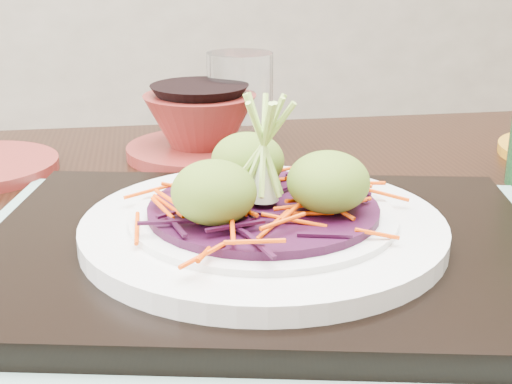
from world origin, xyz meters
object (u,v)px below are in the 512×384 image
object	(u,v)px
serving_tray	(263,249)
white_plate	(263,226)
dining_table	(266,361)
terracotta_bowl_set	(201,129)
water_glass	(240,100)

from	to	relation	value
serving_tray	white_plate	bearing A→B (deg)	81.53
dining_table	terracotta_bowl_set	xyz separation A→B (m)	(0.00, 0.27, 0.14)
dining_table	white_plate	xyz separation A→B (m)	(-0.01, -0.03, 0.14)
dining_table	terracotta_bowl_set	distance (m)	0.30
white_plate	terracotta_bowl_set	distance (m)	0.30
serving_tray	white_plate	world-z (taller)	white_plate
white_plate	water_glass	bearing A→B (deg)	78.52
serving_tray	terracotta_bowl_set	world-z (taller)	terracotta_bowl_set
white_plate	terracotta_bowl_set	size ratio (longest dim) A/B	1.17
dining_table	water_glass	world-z (taller)	water_glass
dining_table	water_glass	size ratio (longest dim) A/B	12.35
dining_table	water_glass	xyz separation A→B (m)	(0.06, 0.30, 0.16)
white_plate	terracotta_bowl_set	bearing A→B (deg)	87.54
dining_table	serving_tray	bearing A→B (deg)	-104.60
dining_table	terracotta_bowl_set	world-z (taller)	terracotta_bowl_set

